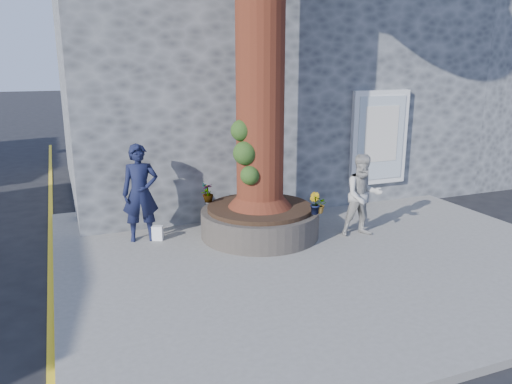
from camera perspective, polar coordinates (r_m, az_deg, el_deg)
name	(u,v)px	position (r m, az deg, el deg)	size (l,w,h in m)	color
ground	(261,289)	(7.93, 0.57, -10.99)	(120.00, 120.00, 0.00)	black
pavement	(315,250)	(9.34, 6.80, -6.63)	(9.00, 8.00, 0.12)	slate
yellow_line	(51,294)	(8.35, -22.39, -10.78)	(0.10, 30.00, 0.01)	yellow
stone_shop	(246,72)	(14.77, -1.10, 13.60)	(10.30, 8.30, 6.30)	#4A4C4F
neighbour_shop	(462,75)	(19.13, 22.49, 12.29)	(6.00, 8.00, 6.00)	#4A4C4F
planter	(260,221)	(9.78, 0.45, -3.33)	(2.30, 2.30, 0.60)	black
man	(140,193)	(9.61, -13.08, -0.11)	(0.68, 0.44, 1.85)	black
woman	(363,196)	(9.87, 12.13, -0.40)	(0.78, 0.61, 1.61)	#A2A09B
shopping_bag	(158,233)	(9.75, -11.19, -4.62)	(0.20, 0.12, 0.28)	white
plant_a	(205,191)	(10.15, -5.82, 0.11)	(0.19, 0.13, 0.35)	gray
plant_b	(314,203)	(9.20, 6.69, -1.30)	(0.22, 0.21, 0.40)	gray
plant_c	(208,193)	(9.97, -5.50, -0.11)	(0.21, 0.21, 0.37)	gray
plant_d	(320,205)	(9.27, 7.33, -1.43)	(0.30, 0.26, 0.33)	gray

